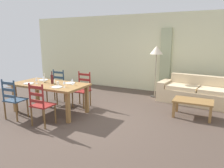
# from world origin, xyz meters

# --- Properties ---
(ground_plane) EXTENTS (9.60, 9.60, 0.02)m
(ground_plane) POSITION_xyz_m (0.00, 0.00, -0.01)
(ground_plane) COLOR #4B3C33
(wall_far) EXTENTS (9.60, 0.16, 2.70)m
(wall_far) POSITION_xyz_m (0.00, 3.30, 1.35)
(wall_far) COLOR beige
(wall_far) RESTS_ON ground_plane
(curtain_panel_left) EXTENTS (0.35, 0.08, 2.20)m
(curtain_panel_left) POSITION_xyz_m (0.88, 3.16, 1.10)
(curtain_panel_left) COLOR #A8B188
(curtain_panel_left) RESTS_ON ground_plane
(dining_table) EXTENTS (1.90, 0.96, 0.75)m
(dining_table) POSITION_xyz_m (-1.26, -0.14, 0.66)
(dining_table) COLOR olive
(dining_table) RESTS_ON ground_plane
(dining_chair_near_left) EXTENTS (0.45, 0.43, 0.96)m
(dining_chair_near_left) POSITION_xyz_m (-1.70, -0.88, 0.48)
(dining_chair_near_left) COLOR #2E455E
(dining_chair_near_left) RESTS_ON ground_plane
(dining_chair_near_right) EXTENTS (0.43, 0.41, 0.96)m
(dining_chair_near_right) POSITION_xyz_m (-0.83, -0.90, 0.48)
(dining_chair_near_right) COLOR maroon
(dining_chair_near_right) RESTS_ON ground_plane
(dining_chair_far_left) EXTENTS (0.44, 0.42, 0.96)m
(dining_chair_far_left) POSITION_xyz_m (-1.70, 0.60, 0.48)
(dining_chair_far_left) COLOR #2A4457
(dining_chair_far_left) RESTS_ON ground_plane
(dining_chair_far_right) EXTENTS (0.42, 0.40, 0.96)m
(dining_chair_far_right) POSITION_xyz_m (-0.81, 0.64, 0.48)
(dining_chair_far_right) COLOR maroon
(dining_chair_far_right) RESTS_ON ground_plane
(dinner_plate_near_left) EXTENTS (0.24, 0.24, 0.02)m
(dinner_plate_near_left) POSITION_xyz_m (-1.71, -0.39, 0.76)
(dinner_plate_near_left) COLOR white
(dinner_plate_near_left) RESTS_ON dining_table
(fork_near_left) EXTENTS (0.03, 0.17, 0.01)m
(fork_near_left) POSITION_xyz_m (-1.86, -0.39, 0.75)
(fork_near_left) COLOR silver
(fork_near_left) RESTS_ON dining_table
(dinner_plate_near_right) EXTENTS (0.24, 0.24, 0.02)m
(dinner_plate_near_right) POSITION_xyz_m (-0.81, -0.39, 0.76)
(dinner_plate_near_right) COLOR white
(dinner_plate_near_right) RESTS_ON dining_table
(fork_near_right) EXTENTS (0.02, 0.17, 0.01)m
(fork_near_right) POSITION_xyz_m (-0.96, -0.39, 0.75)
(fork_near_right) COLOR silver
(fork_near_right) RESTS_ON dining_table
(dinner_plate_far_left) EXTENTS (0.24, 0.24, 0.02)m
(dinner_plate_far_left) POSITION_xyz_m (-1.71, 0.11, 0.76)
(dinner_plate_far_left) COLOR white
(dinner_plate_far_left) RESTS_ON dining_table
(fork_far_left) EXTENTS (0.03, 0.17, 0.01)m
(fork_far_left) POSITION_xyz_m (-1.86, 0.11, 0.75)
(fork_far_left) COLOR silver
(fork_far_left) RESTS_ON dining_table
(dinner_plate_far_right) EXTENTS (0.24, 0.24, 0.02)m
(dinner_plate_far_right) POSITION_xyz_m (-0.81, 0.11, 0.76)
(dinner_plate_far_right) COLOR white
(dinner_plate_far_right) RESTS_ON dining_table
(fork_far_right) EXTENTS (0.03, 0.17, 0.01)m
(fork_far_right) POSITION_xyz_m (-0.96, 0.11, 0.75)
(fork_far_right) COLOR silver
(fork_far_right) RESTS_ON dining_table
(wine_bottle) EXTENTS (0.07, 0.07, 0.32)m
(wine_bottle) POSITION_xyz_m (-1.20, -0.10, 0.87)
(wine_bottle) COLOR #471919
(wine_bottle) RESTS_ON dining_table
(wine_glass_near_left) EXTENTS (0.06, 0.06, 0.16)m
(wine_glass_near_left) POSITION_xyz_m (-1.56, -0.27, 0.86)
(wine_glass_near_left) COLOR white
(wine_glass_near_left) RESTS_ON dining_table
(wine_glass_near_right) EXTENTS (0.06, 0.06, 0.16)m
(wine_glass_near_right) POSITION_xyz_m (-0.67, -0.29, 0.86)
(wine_glass_near_right) COLOR white
(wine_glass_near_right) RESTS_ON dining_table
(wine_glass_far_left) EXTENTS (0.06, 0.06, 0.16)m
(wine_glass_far_left) POSITION_xyz_m (-1.57, -0.02, 0.86)
(wine_glass_far_left) COLOR white
(wine_glass_far_left) RESTS_ON dining_table
(wine_glass_far_right) EXTENTS (0.06, 0.06, 0.16)m
(wine_glass_far_right) POSITION_xyz_m (-0.66, 0.01, 0.86)
(wine_glass_far_right) COLOR white
(wine_glass_far_right) RESTS_ON dining_table
(coffee_cup_primary) EXTENTS (0.07, 0.07, 0.09)m
(coffee_cup_primary) POSITION_xyz_m (-0.96, -0.18, 0.80)
(coffee_cup_primary) COLOR beige
(coffee_cup_primary) RESTS_ON dining_table
(candle_tall) EXTENTS (0.05, 0.05, 0.24)m
(candle_tall) POSITION_xyz_m (-1.44, -0.12, 0.82)
(candle_tall) COLOR #998C66
(candle_tall) RESTS_ON dining_table
(candle_short) EXTENTS (0.05, 0.05, 0.14)m
(candle_short) POSITION_xyz_m (-1.06, -0.18, 0.79)
(candle_short) COLOR #998C66
(candle_short) RESTS_ON dining_table
(couch) EXTENTS (2.36, 1.08, 0.80)m
(couch) POSITION_xyz_m (2.09, 2.33, 0.29)
(couch) COLOR beige
(couch) RESTS_ON ground_plane
(coffee_table) EXTENTS (0.90, 0.56, 0.42)m
(coffee_table) POSITION_xyz_m (2.04, 1.11, 0.36)
(coffee_table) COLOR olive
(coffee_table) RESTS_ON ground_plane
(standing_lamp) EXTENTS (0.40, 0.40, 1.64)m
(standing_lamp) POSITION_xyz_m (0.73, 2.51, 1.41)
(standing_lamp) COLOR #332D28
(standing_lamp) RESTS_ON ground_plane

